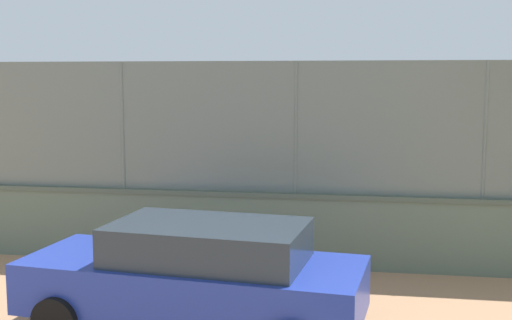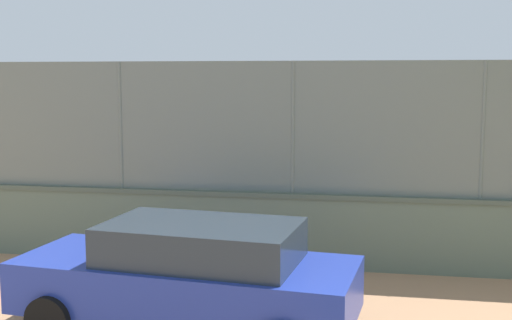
% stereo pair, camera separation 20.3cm
% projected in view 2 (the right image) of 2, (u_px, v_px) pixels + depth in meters
% --- Properties ---
extents(ground_plane, '(260.00, 260.00, 0.00)m').
position_uv_depth(ground_plane, '(288.00, 170.00, 23.52)').
color(ground_plane, tan).
extents(perimeter_wall, '(28.92, 0.50, 1.33)m').
position_uv_depth(perimeter_wall, '(206.00, 226.00, 11.82)').
color(perimeter_wall, slate).
rests_on(perimeter_wall, ground_plane).
extents(fence_panel_on_wall, '(28.41, 0.24, 2.30)m').
position_uv_depth(fence_panel_on_wall, '(205.00, 126.00, 11.60)').
color(fence_panel_on_wall, slate).
rests_on(fence_panel_on_wall, perimeter_wall).
extents(player_near_wall_returning, '(1.23, 0.69, 1.50)m').
position_uv_depth(player_near_wall_returning, '(479.00, 188.00, 14.57)').
color(player_near_wall_returning, '#B2B2B2').
rests_on(player_near_wall_returning, ground_plane).
extents(player_baseline_waiting, '(0.95, 0.95, 1.68)m').
position_uv_depth(player_baseline_waiting, '(116.00, 157.00, 19.26)').
color(player_baseline_waiting, black).
rests_on(player_baseline_waiting, ground_plane).
extents(spare_ball_by_wall, '(0.14, 0.14, 0.14)m').
position_uv_depth(spare_ball_by_wall, '(86.00, 229.00, 14.17)').
color(spare_ball_by_wall, orange).
rests_on(spare_ball_by_wall, ground_plane).
extents(parked_car_blue, '(4.59, 2.28, 1.48)m').
position_uv_depth(parked_car_blue, '(190.00, 275.00, 8.55)').
color(parked_car_blue, '#23389E').
rests_on(parked_car_blue, ground_plane).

